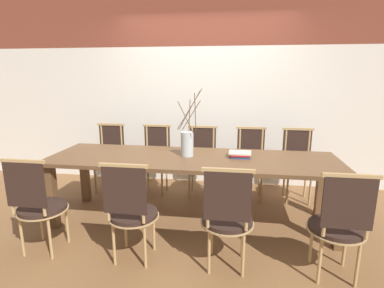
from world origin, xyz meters
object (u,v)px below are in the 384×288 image
object	(u,v)px
chair_near_center	(227,216)
vase_centerpiece	(187,143)
chair_far_center	(202,160)
dining_table	(192,165)
book_stack	(240,154)

from	to	relation	value
chair_near_center	vase_centerpiece	bearing A→B (deg)	118.54
chair_near_center	chair_far_center	size ratio (longest dim) A/B	1.00
dining_table	chair_far_center	size ratio (longest dim) A/B	3.33
chair_far_center	dining_table	bearing A→B (deg)	89.11
dining_table	chair_near_center	world-z (taller)	chair_near_center
dining_table	vase_centerpiece	distance (m)	0.24
dining_table	chair_near_center	size ratio (longest dim) A/B	3.33
vase_centerpiece	book_stack	distance (m)	0.59
dining_table	book_stack	size ratio (longest dim) A/B	12.90
book_stack	chair_far_center	bearing A→B (deg)	124.91
vase_centerpiece	book_stack	world-z (taller)	vase_centerpiece
chair_far_center	book_stack	world-z (taller)	chair_far_center
vase_centerpiece	chair_far_center	bearing A→B (deg)	84.47
dining_table	vase_centerpiece	bearing A→B (deg)	137.24
dining_table	chair_near_center	distance (m)	0.94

